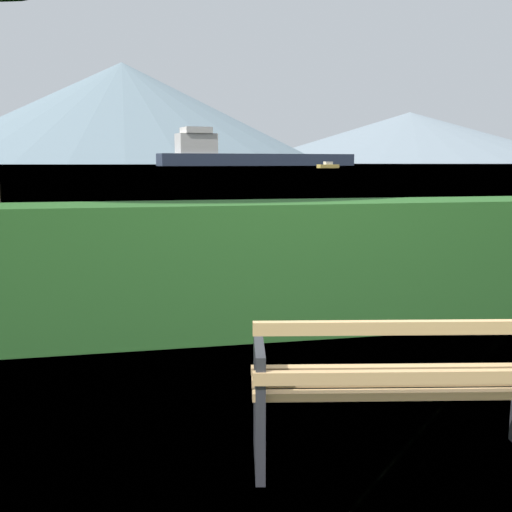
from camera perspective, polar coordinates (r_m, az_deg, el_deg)
The scene contains 7 objects.
ground_plane at distance 3.64m, azimuth 12.86°, elevation -17.93°, with size 1400.00×1400.00×0.00m, color olive.
water_surface at distance 310.91m, azimuth -11.98°, elevation 8.27°, with size 620.00×620.00×0.00m, color slate.
park_bench at distance 3.42m, azimuth 13.35°, elevation -12.02°, with size 1.67×0.85×0.87m.
hedge_row at distance 5.91m, azimuth 1.96°, elevation -0.98°, with size 9.02×0.86×1.25m, color #285B23.
cargo_ship_large at distance 242.79m, azimuth -1.11°, elevation 9.33°, with size 80.60×23.13×14.44m.
sailboat_mid at distance 158.59m, azimuth 6.71°, elevation 8.33°, with size 5.75×3.05×1.66m.
distant_hills at distance 561.98m, azimuth -18.02°, elevation 12.06°, with size 913.28×428.31×84.78m.
Camera 1 is at (-1.42, -2.94, 1.62)m, focal length 43.07 mm.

